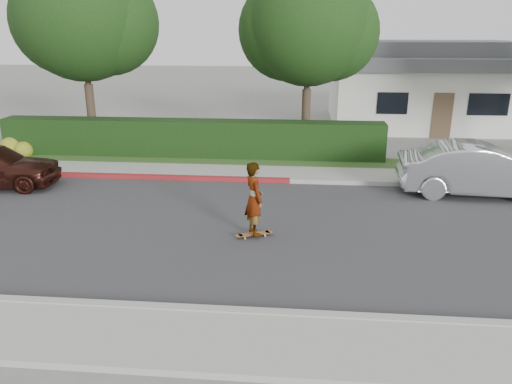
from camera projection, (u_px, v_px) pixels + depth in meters
ground at (246, 229)px, 12.73m from camera, size 120.00×120.00×0.00m
road at (246, 228)px, 12.73m from camera, size 60.00×8.00×0.01m
curb_near at (221, 312)px, 8.82m from camera, size 60.00×0.20×0.15m
sidewalk_near at (212, 343)px, 7.97m from camera, size 60.00×1.60×0.12m
curb_far at (260, 180)px, 16.59m from camera, size 60.00×0.20×0.15m
curb_red_section at (114, 176)px, 17.02m from camera, size 12.00×0.21×0.15m
sidewalk_far at (262, 173)px, 17.44m from camera, size 60.00×1.60×0.12m
planting_strip at (265, 162)px, 18.96m from camera, size 60.00×1.60×0.10m
hedge at (191, 139)px, 19.58m from camera, size 15.00×1.00×1.50m
flowering_shrub at (16, 148)px, 19.88m from camera, size 1.40×1.00×0.90m
tree_left at (83, 19)px, 19.98m from camera, size 5.99×5.21×8.00m
tree_center at (308, 28)px, 19.78m from camera, size 5.66×4.84×7.44m
house at (428, 84)px, 26.53m from camera, size 10.60×8.60×4.30m
skateboard at (254, 234)px, 12.18m from camera, size 0.95×0.55×0.09m
skateboarder at (254, 199)px, 11.90m from camera, size 0.68×0.78×1.80m
car_silver at (481, 170)px, 15.07m from camera, size 4.93×2.00×1.59m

